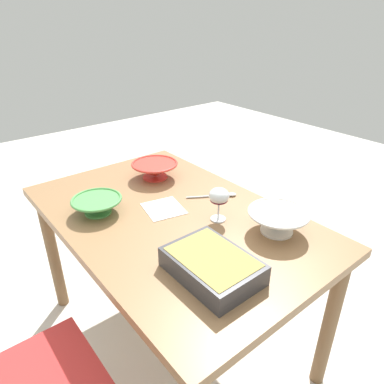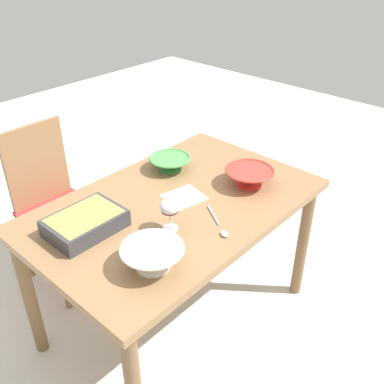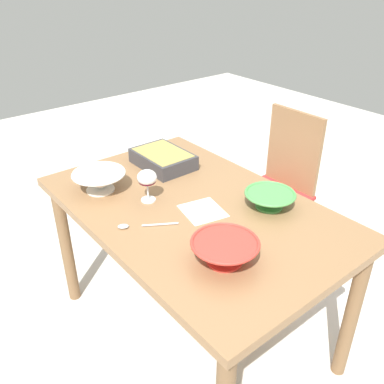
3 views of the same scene
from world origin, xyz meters
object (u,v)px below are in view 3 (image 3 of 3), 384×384
at_px(wine_glass, 147,179).
at_px(mixing_bowl, 225,250).
at_px(serving_bowl, 99,180).
at_px(serving_spoon, 136,226).
at_px(dining_table, 194,223).
at_px(casserole_dish, 163,158).
at_px(napkin, 202,211).
at_px(small_bowl, 270,199).
at_px(chair, 277,185).

bearing_deg(wine_glass, mixing_bowl, -3.01).
xyz_separation_m(serving_bowl, serving_spoon, (0.36, -0.04, -0.05)).
distance_m(dining_table, serving_spoon, 0.30).
relative_size(serving_bowl, serving_spoon, 1.13).
bearing_deg(casserole_dish, napkin, -15.58).
bearing_deg(casserole_dish, mixing_bowl, -20.24).
bearing_deg(serving_bowl, dining_table, 33.54).
bearing_deg(serving_spoon, dining_table, 86.68).
bearing_deg(casserole_dish, small_bowl, 10.59).
distance_m(chair, wine_glass, 1.00).
relative_size(chair, casserole_dish, 3.04).
xyz_separation_m(dining_table, casserole_dish, (-0.41, 0.13, 0.14)).
relative_size(mixing_bowl, napkin, 1.39).
xyz_separation_m(small_bowl, serving_bowl, (-0.59, -0.50, 0.01)).
xyz_separation_m(dining_table, serving_bowl, (-0.38, -0.25, 0.15)).
height_order(dining_table, small_bowl, small_bowl).
height_order(dining_table, wine_glass, wine_glass).
bearing_deg(wine_glass, chair, 91.65).
distance_m(serving_bowl, serving_spoon, 0.37).
distance_m(casserole_dish, small_bowl, 0.64).
bearing_deg(serving_bowl, wine_glass, 29.28).
relative_size(dining_table, serving_spoon, 6.30).
height_order(serving_bowl, napkin, serving_bowl).
height_order(mixing_bowl, serving_spoon, mixing_bowl).
relative_size(small_bowl, serving_bowl, 0.90).
bearing_deg(casserole_dish, serving_bowl, -85.20).
height_order(dining_table, mixing_bowl, mixing_bowl).
height_order(dining_table, casserole_dish, casserole_dish).
distance_m(mixing_bowl, serving_spoon, 0.41).
relative_size(serving_bowl, napkin, 1.39).
bearing_deg(serving_bowl, napkin, 29.48).
bearing_deg(mixing_bowl, wine_glass, 176.99).
bearing_deg(napkin, serving_spoon, -105.22).
xyz_separation_m(dining_table, napkin, (0.06, -0.00, 0.10)).
distance_m(casserole_dish, mixing_bowl, 0.83).
bearing_deg(casserole_dish, wine_glass, -46.13).
bearing_deg(chair, serving_bowl, -100.18).
bearing_deg(serving_bowl, serving_spoon, -5.63).
relative_size(serving_spoon, napkin, 1.23).
height_order(casserole_dish, mixing_bowl, mixing_bowl).
bearing_deg(wine_glass, small_bowl, 44.88).
height_order(mixing_bowl, small_bowl, mixing_bowl).
xyz_separation_m(small_bowl, napkin, (-0.15, -0.25, -0.04)).
distance_m(serving_spoon, napkin, 0.29).
bearing_deg(serving_spoon, chair, 98.97).
xyz_separation_m(dining_table, small_bowl, (0.21, 0.25, 0.14)).
height_order(wine_glass, serving_spoon, wine_glass).
height_order(chair, napkin, chair).
relative_size(wine_glass, serving_bowl, 0.61).
xyz_separation_m(mixing_bowl, napkin, (-0.30, 0.15, -0.05)).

